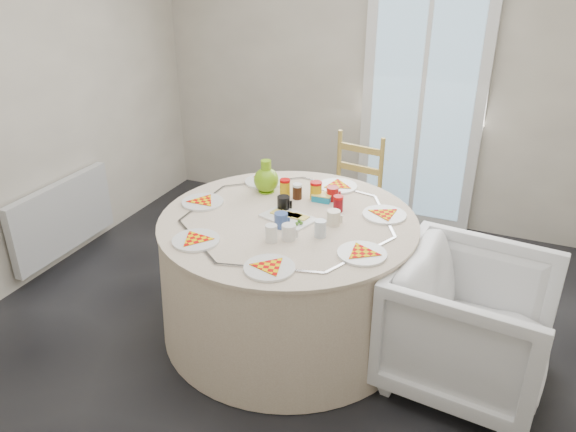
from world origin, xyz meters
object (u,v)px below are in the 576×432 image
at_px(radiator, 63,217).
at_px(armchair, 470,324).
at_px(wooden_chair, 348,198).
at_px(table, 288,276).
at_px(green_pitcher, 266,179).

bearing_deg(radiator, armchair, -3.14).
distance_m(radiator, wooden_chair, 2.22).
bearing_deg(radiator, table, -2.64).
distance_m(wooden_chair, green_pitcher, 0.94).
distance_m(radiator, armchair, 3.05).
xyz_separation_m(armchair, green_pitcher, (-1.42, 0.40, 0.48)).
bearing_deg(table, armchair, -4.00).
relative_size(radiator, armchair, 1.17).
height_order(wooden_chair, green_pitcher, green_pitcher).
height_order(armchair, green_pitcher, green_pitcher).
relative_size(radiator, table, 0.62).
relative_size(table, armchair, 1.89).
distance_m(radiator, green_pitcher, 1.72).
height_order(table, green_pitcher, green_pitcher).
distance_m(table, armchair, 1.13).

